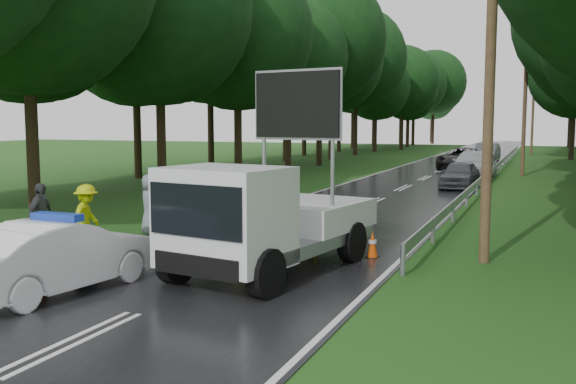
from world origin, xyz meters
The scene contains 23 objects.
ground centered at (0.00, 0.00, 0.00)m, with size 160.00×160.00×0.00m, color #1B4914.
road centered at (0.00, 30.00, 0.01)m, with size 7.00×140.00×0.02m, color black.
guardrail centered at (3.70, 29.67, 0.55)m, with size 0.12×60.06×0.70m.
utility_pole_near centered at (5.20, 2.00, 5.06)m, with size 1.40×0.24×10.00m.
utility_pole_mid centered at (5.20, 28.00, 5.06)m, with size 1.40×0.24×10.00m.
utility_pole_far centered at (5.20, 54.00, 5.06)m, with size 1.40×0.24×10.00m.
police_sedan centered at (-2.18, -3.81, 0.70)m, with size 2.10×4.41×1.54m.
work_truck centered at (0.89, -1.03, 1.20)m, with size 3.31×5.85×4.42m.
barrier centered at (-0.06, 1.77, 0.90)m, with size 2.74×0.99×1.19m.
officer centered at (-0.73, 2.78, 1.00)m, with size 0.73×0.48×2.00m, color #FFFE0D.
civilian centered at (0.12, 1.85, 0.84)m, with size 0.82×0.64×1.68m, color #1B3AB5.
bystander_left centered at (-4.42, -0.24, 0.85)m, with size 1.10×0.63×1.70m, color #C5DC0B.
bystander_mid centered at (-5.49, -0.71, 0.87)m, with size 1.01×0.42×1.73m, color #3E4146.
bystander_right centered at (-4.09, 2.13, 0.90)m, with size 0.88×0.57×1.80m, color gray.
queue_car_first centered at (2.60, 18.91, 0.69)m, with size 1.63×4.05×1.38m, color #3D3E44.
queue_car_second centered at (2.56, 25.23, 0.78)m, with size 2.17×5.35×1.55m, color #AFB2B8.
queue_car_third centered at (1.17, 31.75, 0.75)m, with size 2.49×5.40×1.50m, color black.
queue_car_fourth centered at (2.13, 40.03, 0.78)m, with size 1.65×4.74×1.56m, color #43474B.
cone_near_left centered at (-2.50, -4.00, 0.34)m, with size 0.33×0.33×0.71m.
cone_center centered at (0.11, 0.00, 0.31)m, with size 0.30×0.30×0.64m.
cone_far centered at (-0.20, 4.52, 0.32)m, with size 0.31×0.31×0.67m.
cone_left_mid centered at (-2.11, 0.50, 0.40)m, with size 0.39×0.39×0.82m.
cone_right centered at (2.65, 1.50, 0.33)m, with size 0.32×0.32×0.68m.
Camera 1 is at (6.43, -13.42, 3.29)m, focal length 40.00 mm.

